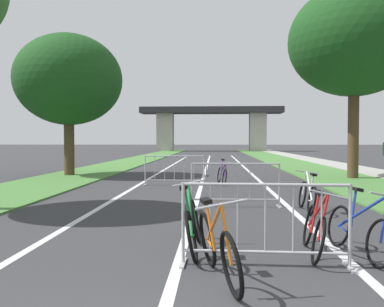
% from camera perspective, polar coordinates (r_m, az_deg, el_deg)
% --- Properties ---
extents(grass_verge_left, '(3.14, 70.42, 0.05)m').
position_cam_1_polar(grass_verge_left, '(31.44, -8.04, -1.03)').
color(grass_verge_left, '#477A38').
rests_on(grass_verge_left, ground).
extents(grass_verge_right, '(3.14, 70.42, 0.05)m').
position_cam_1_polar(grass_verge_right, '(31.28, 12.57, -1.07)').
color(grass_verge_right, '#477A38').
rests_on(grass_verge_right, ground).
extents(sidewalk_path_right, '(1.97, 70.42, 0.08)m').
position_cam_1_polar(sidewalk_path_right, '(31.80, 17.11, -1.04)').
color(sidewalk_path_right, '#9E9B93').
rests_on(sidewalk_path_right, ground).
extents(lane_stripe_center, '(0.14, 40.74, 0.01)m').
position_cam_1_polar(lane_stripe_center, '(22.43, 1.91, -2.21)').
color(lane_stripe_center, silver).
rests_on(lane_stripe_center, ground).
extents(lane_stripe_right_lane, '(0.14, 40.74, 0.01)m').
position_cam_1_polar(lane_stripe_right_lane, '(22.50, 7.59, -2.21)').
color(lane_stripe_right_lane, silver).
rests_on(lane_stripe_right_lane, ground).
extents(lane_stripe_left_lane, '(0.14, 40.74, 0.01)m').
position_cam_1_polar(lane_stripe_left_lane, '(22.59, -3.73, -2.19)').
color(lane_stripe_left_lane, silver).
rests_on(lane_stripe_left_lane, ground).
extents(overpass_bridge, '(20.45, 4.07, 6.37)m').
position_cam_1_polar(overpass_bridge, '(60.27, 2.66, 4.57)').
color(overpass_bridge, '#2D2D30').
rests_on(overpass_bridge, ground).
extents(tree_left_oak_mid, '(4.72, 4.72, 6.27)m').
position_cam_1_polar(tree_left_oak_mid, '(19.37, -16.64, 9.67)').
color(tree_left_oak_mid, '#4C3823').
rests_on(tree_left_oak_mid, ground).
extents(tree_right_maple_mid, '(5.29, 5.29, 7.87)m').
position_cam_1_polar(tree_right_maple_mid, '(18.53, 21.47, 14.21)').
color(tree_right_maple_mid, '#4C3823').
rests_on(tree_right_maple_mid, ground).
extents(crowd_barrier_nearest, '(2.14, 0.50, 1.05)m').
position_cam_1_polar(crowd_barrier_nearest, '(5.34, 10.05, -9.74)').
color(crowd_barrier_nearest, '#ADADB2').
rests_on(crowd_barrier_nearest, ground).
extents(crowd_barrier_second, '(2.14, 0.51, 1.05)m').
position_cam_1_polar(crowd_barrier_second, '(9.87, 6.00, -4.39)').
color(crowd_barrier_second, '#ADADB2').
rests_on(crowd_barrier_second, ground).
extents(crowd_barrier_third, '(2.13, 0.46, 1.05)m').
position_cam_1_polar(crowd_barrier_third, '(14.52, -2.44, -2.39)').
color(crowd_barrier_third, '#ADADB2').
rests_on(crowd_barrier_third, ground).
extents(bicycle_white_0, '(0.53, 1.65, 0.90)m').
position_cam_1_polar(bicycle_white_0, '(9.58, 15.60, -5.61)').
color(bicycle_white_0, black).
rests_on(bicycle_white_0, ground).
extents(bicycle_orange_1, '(0.57, 1.75, 1.00)m').
position_cam_1_polar(bicycle_orange_1, '(4.76, 3.53, -12.79)').
color(bicycle_orange_1, black).
rests_on(bicycle_orange_1, ground).
extents(bicycle_blue_2, '(0.69, 1.68, 0.95)m').
position_cam_1_polar(bicycle_blue_2, '(6.17, 21.94, -9.73)').
color(bicycle_blue_2, black).
rests_on(bicycle_blue_2, ground).
extents(bicycle_red_3, '(0.48, 1.61, 0.96)m').
position_cam_1_polar(bicycle_red_3, '(6.04, 16.47, -9.92)').
color(bicycle_red_3, black).
rests_on(bicycle_red_3, ground).
extents(bicycle_purple_4, '(0.57, 1.58, 0.91)m').
position_cam_1_polar(bicycle_purple_4, '(14.88, 4.17, -2.93)').
color(bicycle_purple_4, black).
rests_on(bicycle_purple_4, ground).
extents(bicycle_green_5, '(0.48, 1.74, 0.99)m').
position_cam_1_polar(bicycle_green_5, '(5.91, 0.16, -9.89)').
color(bicycle_green_5, black).
rests_on(bicycle_green_5, ground).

